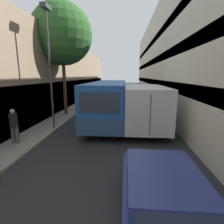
# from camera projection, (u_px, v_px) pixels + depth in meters

# --- Properties ---
(ground_plane) EXTENTS (150.00, 150.00, 0.00)m
(ground_plane) POSITION_uv_depth(u_px,v_px,m) (114.00, 120.00, 13.87)
(ground_plane) COLOR #232326
(sidewalk_left) EXTENTS (1.78, 60.00, 0.13)m
(sidewalk_left) POSITION_uv_depth(u_px,v_px,m) (61.00, 118.00, 14.19)
(sidewalk_left) COLOR gray
(sidewalk_left) RESTS_ON ground_plane
(building_left_shopfront) EXTENTS (2.40, 60.00, 7.26)m
(building_left_shopfront) POSITION_uv_depth(u_px,v_px,m) (33.00, 78.00, 13.68)
(building_left_shopfront) COLOR #847056
(building_left_shopfront) RESTS_ON ground_plane
(building_right_apartment) EXTENTS (2.40, 60.00, 10.79)m
(building_right_apartment) POSITION_uv_depth(u_px,v_px,m) (187.00, 48.00, 12.37)
(building_right_apartment) COLOR beige
(building_right_apartment) RESTS_ON ground_plane
(car_hatchback) EXTENTS (1.85, 4.23, 1.38)m
(car_hatchback) POSITION_uv_depth(u_px,v_px,m) (163.00, 201.00, 3.92)
(car_hatchback) COLOR navy
(car_hatchback) RESTS_ON ground_plane
(bus) EXTENTS (2.47, 9.92, 2.98)m
(bus) POSITION_uv_depth(u_px,v_px,m) (109.00, 100.00, 13.46)
(bus) COLOR #1E519E
(bus) RESTS_ON ground_plane
(box_truck) EXTENTS (2.48, 7.50, 2.79)m
(box_truck) POSITION_uv_depth(u_px,v_px,m) (143.00, 104.00, 12.05)
(box_truck) COLOR silver
(box_truck) RESTS_ON ground_plane
(pedestrian) EXTENTS (0.40, 0.38, 1.72)m
(pedestrian) POSITION_uv_depth(u_px,v_px,m) (14.00, 125.00, 8.61)
(pedestrian) COLOR brown
(pedestrian) RESTS_ON sidewalk_left
(street_lamp) EXTENTS (0.36, 0.80, 7.27)m
(street_lamp) POSITION_uv_depth(u_px,v_px,m) (49.00, 47.00, 10.32)
(street_lamp) COLOR #38383D
(street_lamp) RESTS_ON sidewalk_left
(street_tree_left) EXTENTS (4.94, 4.94, 9.07)m
(street_tree_left) POSITION_uv_depth(u_px,v_px,m) (62.00, 34.00, 14.15)
(street_tree_left) COLOR #4C3823
(street_tree_left) RESTS_ON sidewalk_left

